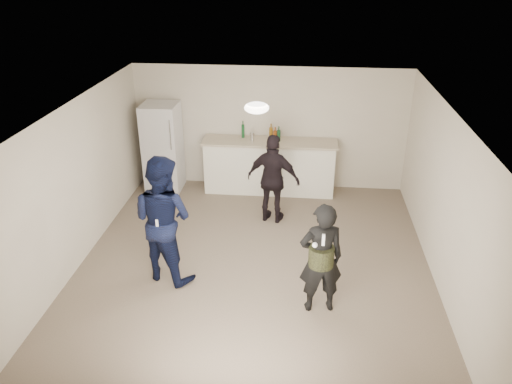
# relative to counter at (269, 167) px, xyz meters

# --- Properties ---
(floor) EXTENTS (6.00, 6.00, 0.00)m
(floor) POSITION_rel_counter_xyz_m (-0.03, -2.67, -0.53)
(floor) COLOR #6B5B4C
(floor) RESTS_ON ground
(ceiling) EXTENTS (6.00, 6.00, 0.00)m
(ceiling) POSITION_rel_counter_xyz_m (-0.03, -2.67, 1.98)
(ceiling) COLOR silver
(ceiling) RESTS_ON wall_back
(wall_back) EXTENTS (6.00, 0.00, 6.00)m
(wall_back) POSITION_rel_counter_xyz_m (-0.03, 0.33, 0.72)
(wall_back) COLOR beige
(wall_back) RESTS_ON floor
(wall_front) EXTENTS (6.00, 0.00, 6.00)m
(wall_front) POSITION_rel_counter_xyz_m (-0.03, -5.67, 0.72)
(wall_front) COLOR beige
(wall_front) RESTS_ON floor
(wall_left) EXTENTS (0.00, 6.00, 6.00)m
(wall_left) POSITION_rel_counter_xyz_m (-2.78, -2.67, 0.72)
(wall_left) COLOR beige
(wall_left) RESTS_ON floor
(wall_right) EXTENTS (0.00, 6.00, 6.00)m
(wall_right) POSITION_rel_counter_xyz_m (2.72, -2.67, 0.72)
(wall_right) COLOR beige
(wall_right) RESTS_ON floor
(counter) EXTENTS (2.60, 0.56, 1.05)m
(counter) POSITION_rel_counter_xyz_m (0.00, 0.00, 0.00)
(counter) COLOR white
(counter) RESTS_ON floor
(counter_top) EXTENTS (2.68, 0.64, 0.04)m
(counter_top) POSITION_rel_counter_xyz_m (0.00, 0.00, 0.55)
(counter_top) COLOR #BEB193
(counter_top) RESTS_ON counter
(fridge) EXTENTS (0.70, 0.70, 1.80)m
(fridge) POSITION_rel_counter_xyz_m (-2.17, -0.07, 0.38)
(fridge) COLOR white
(fridge) RESTS_ON floor
(fridge_handle) EXTENTS (0.02, 0.02, 0.60)m
(fridge_handle) POSITION_rel_counter_xyz_m (-1.89, -0.44, 0.78)
(fridge_handle) COLOR #B8B8BC
(fridge_handle) RESTS_ON fridge
(ceiling_dome) EXTENTS (0.36, 0.36, 0.16)m
(ceiling_dome) POSITION_rel_counter_xyz_m (-0.03, -2.37, 1.93)
(ceiling_dome) COLOR white
(ceiling_dome) RESTS_ON ceiling
(shaker) EXTENTS (0.08, 0.08, 0.17)m
(shaker) POSITION_rel_counter_xyz_m (-0.35, -0.00, 0.65)
(shaker) COLOR silver
(shaker) RESTS_ON counter_top
(man) EXTENTS (1.16, 1.05, 1.95)m
(man) POSITION_rel_counter_xyz_m (-1.32, -3.14, 0.45)
(man) COLOR #101A44
(man) RESTS_ON floor
(woman) EXTENTS (0.66, 0.50, 1.62)m
(woman) POSITION_rel_counter_xyz_m (0.97, -3.71, 0.28)
(woman) COLOR black
(woman) RESTS_ON floor
(camo_shorts) EXTENTS (0.34, 0.34, 0.28)m
(camo_shorts) POSITION_rel_counter_xyz_m (0.97, -3.71, 0.32)
(camo_shorts) COLOR #343C1B
(camo_shorts) RESTS_ON woman
(spectator) EXTENTS (1.04, 0.63, 1.65)m
(spectator) POSITION_rel_counter_xyz_m (0.16, -1.25, 0.30)
(spectator) COLOR black
(spectator) RESTS_ON floor
(remote_man) EXTENTS (0.04, 0.04, 0.15)m
(remote_man) POSITION_rel_counter_xyz_m (-1.32, -3.42, 0.53)
(remote_man) COLOR white
(remote_man) RESTS_ON man
(nunchuk_man) EXTENTS (0.07, 0.07, 0.07)m
(nunchuk_man) POSITION_rel_counter_xyz_m (-1.20, -3.39, 0.45)
(nunchuk_man) COLOR white
(nunchuk_man) RESTS_ON man
(remote_woman) EXTENTS (0.04, 0.04, 0.15)m
(remote_woman) POSITION_rel_counter_xyz_m (0.97, -3.96, 0.72)
(remote_woman) COLOR white
(remote_woman) RESTS_ON woman
(nunchuk_woman) EXTENTS (0.07, 0.07, 0.07)m
(nunchuk_woman) POSITION_rel_counter_xyz_m (0.87, -3.93, 0.62)
(nunchuk_woman) COLOR white
(nunchuk_woman) RESTS_ON woman
(bottle_cluster) EXTENTS (0.79, 0.21, 0.27)m
(bottle_cluster) POSITION_rel_counter_xyz_m (-0.05, 0.08, 0.68)
(bottle_cluster) COLOR #9B4816
(bottle_cluster) RESTS_ON counter_top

